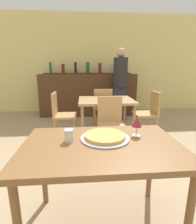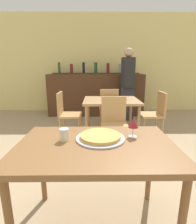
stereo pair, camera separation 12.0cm
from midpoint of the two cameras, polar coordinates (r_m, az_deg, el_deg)
The scene contains 13 objects.
wall_back at distance 5.37m, azimuth -0.02°, elevation 15.36°, with size 8.00×0.05×2.80m.
dining_table_near at distance 1.33m, azimuth 2.20°, elevation -13.56°, with size 1.16×0.77×0.75m.
dining_table_far at distance 3.18m, azimuth 5.46°, elevation 2.53°, with size 0.98×0.80×0.74m.
bar_counter at distance 4.92m, azimuth 0.05°, elevation 5.70°, with size 2.60×0.56×1.13m.
bar_back_shelf at distance 5.01m, azimuth 0.40°, elevation 13.17°, with size 2.39×0.24×0.32m.
chair_far_side_front at distance 2.66m, azimuth 6.68°, elevation -2.95°, with size 0.40×0.40×0.87m.
chair_far_side_back at distance 3.76m, azimuth 4.49°, elevation 2.19°, with size 0.40×0.40×0.87m.
chair_far_side_left at distance 3.23m, azimuth -9.20°, elevation 0.02°, with size 0.40×0.40×0.87m.
chair_far_side_right at distance 3.39m, azimuth 19.25°, elevation 0.10°, with size 0.40×0.40×0.87m.
pizza_tray at distance 1.37m, azimuth 3.49°, elevation -8.15°, with size 0.38×0.38×0.04m.
cheese_shaker at distance 1.34m, azimuth -8.30°, elevation -7.33°, with size 0.07×0.07×0.09m.
person_standing at distance 4.38m, azimuth 10.49°, elevation 9.51°, with size 0.34×0.34×1.75m.
wine_glass at distance 1.42m, azimuth 14.03°, elevation -3.59°, with size 0.08×0.08×0.16m.
Camera 2 is at (-0.00, -1.18, 1.29)m, focal length 28.00 mm.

